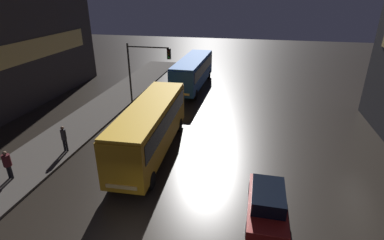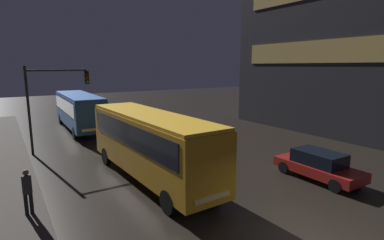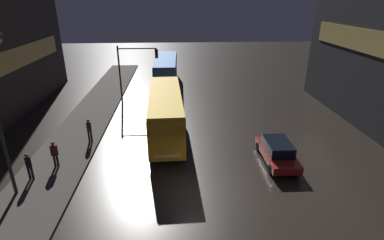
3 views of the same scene
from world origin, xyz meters
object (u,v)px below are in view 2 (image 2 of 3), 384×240
bus_far (79,108)px  traffic_light_main (52,93)px  pedestrian_far (27,189)px  bus_near (150,140)px  car_taxi (318,165)px

bus_far → traffic_light_main: traffic_light_main is taller
bus_far → pedestrian_far: (-5.36, -15.98, -0.81)m
bus_near → traffic_light_main: size_ratio=1.78×
bus_far → pedestrian_far: 16.87m
bus_near → car_taxi: size_ratio=2.32×
pedestrian_far → traffic_light_main: bearing=-114.8°
bus_far → pedestrian_far: bearing=72.7°
car_taxi → pedestrian_far: 13.45m
bus_near → pedestrian_far: bus_near is taller
bus_far → car_taxi: 20.91m
bus_far → traffic_light_main: 7.59m
bus_far → pedestrian_far: size_ratio=5.86×
bus_near → car_taxi: (7.36, -4.56, -1.37)m
bus_near → pedestrian_far: bearing=9.4°
pedestrian_far → traffic_light_main: traffic_light_main is taller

